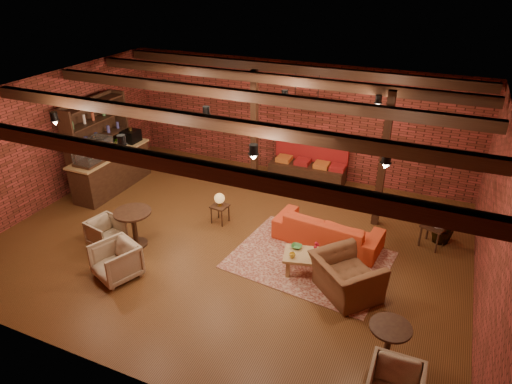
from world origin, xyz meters
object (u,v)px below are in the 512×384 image
at_px(round_table_left, 134,222).
at_px(armchair_right, 347,271).
at_px(armchair_b, 116,260).
at_px(plant_tall, 451,191).
at_px(sofa, 328,230).
at_px(side_table_book, 434,227).
at_px(coffee_table, 315,257).
at_px(armchair_a, 106,231).
at_px(round_table_right, 389,339).
at_px(side_table_lamp, 220,201).

relative_size(round_table_left, armchair_right, 0.71).
height_order(armchair_b, plant_tall, plant_tall).
distance_m(sofa, side_table_book, 2.28).
relative_size(armchair_b, plant_tall, 0.31).
relative_size(coffee_table, side_table_book, 2.25).
bearing_deg(side_table_book, armchair_right, -120.08).
xyz_separation_m(round_table_left, armchair_a, (-0.60, -0.24, -0.23)).
bearing_deg(round_table_left, plant_tall, 24.68).
relative_size(sofa, round_table_right, 3.11).
bearing_deg(armchair_b, armchair_a, 161.24).
distance_m(armchair_right, round_table_right, 1.69).
relative_size(sofa, round_table_left, 2.78).
xyz_separation_m(armchair_b, side_table_book, (5.59, 3.64, 0.08)).
height_order(armchair_a, plant_tall, plant_tall).
distance_m(coffee_table, round_table_right, 2.44).
distance_m(side_table_lamp, round_table_right, 5.12).
bearing_deg(armchair_b, round_table_left, 130.95).
relative_size(sofa, armchair_a, 3.45).
bearing_deg(side_table_lamp, armchair_right, -22.04).
height_order(armchair_a, side_table_book, armchair_a).
bearing_deg(sofa, coffee_table, 98.64).
bearing_deg(plant_tall, coffee_table, -135.39).
bearing_deg(armchair_a, armchair_b, -119.45).
bearing_deg(round_table_right, sofa, 121.20).
xyz_separation_m(armchair_right, round_table_right, (0.98, -1.38, -0.02)).
bearing_deg(side_table_book, round_table_left, -156.71).
xyz_separation_m(coffee_table, armchair_a, (-4.48, -0.84, -0.04)).
relative_size(coffee_table, plant_tall, 0.53).
height_order(coffee_table, armchair_a, coffee_table).
height_order(round_table_left, plant_tall, plant_tall).
height_order(side_table_lamp, round_table_left, round_table_left).
relative_size(coffee_table, round_table_left, 1.62).
xyz_separation_m(sofa, armchair_b, (-3.47, -2.83, 0.06)).
height_order(round_table_left, armchair_b, round_table_left).
bearing_deg(coffee_table, round_table_right, -45.89).
distance_m(side_table_lamp, side_table_book, 4.80).
bearing_deg(armchair_right, round_table_left, 44.82).
height_order(armchair_right, round_table_right, armchair_right).
height_order(armchair_right, plant_tall, plant_tall).
xyz_separation_m(sofa, plant_tall, (2.30, 1.06, 0.94)).
bearing_deg(side_table_book, armchair_b, -146.96).
relative_size(coffee_table, armchair_b, 1.69).
height_order(sofa, side_table_book, sofa).
bearing_deg(side_table_lamp, side_table_book, 11.73).
height_order(side_table_lamp, round_table_right, side_table_lamp).
bearing_deg(round_table_left, armchair_a, -158.35).
relative_size(sofa, armchair_b, 2.90).
distance_m(round_table_left, side_table_book, 6.48).
bearing_deg(armchair_a, coffee_table, -67.64).
bearing_deg(armchair_right, armchair_b, 59.06).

